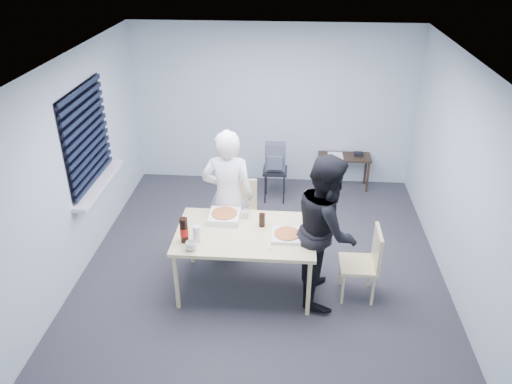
# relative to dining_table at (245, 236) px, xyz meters

# --- Properties ---
(room) EXTENTS (5.00, 5.00, 5.00)m
(room) POSITION_rel_dining_table_xyz_m (-2.02, 0.83, 0.73)
(room) COLOR #2F2F33
(room) RESTS_ON ground
(dining_table) EXTENTS (1.58, 1.00, 0.77)m
(dining_table) POSITION_rel_dining_table_xyz_m (0.00, 0.00, 0.00)
(dining_table) COLOR beige
(dining_table) RESTS_ON ground
(chair_far) EXTENTS (0.42, 0.42, 0.89)m
(chair_far) POSITION_rel_dining_table_xyz_m (-0.16, 1.00, -0.20)
(chair_far) COLOR beige
(chair_far) RESTS_ON ground
(chair_right) EXTENTS (0.42, 0.42, 0.89)m
(chair_right) POSITION_rel_dining_table_xyz_m (1.38, -0.06, -0.20)
(chair_right) COLOR beige
(chair_right) RESTS_ON ground
(person_white) EXTENTS (0.65, 0.42, 1.77)m
(person_white) POSITION_rel_dining_table_xyz_m (-0.27, 0.61, 0.17)
(person_white) COLOR white
(person_white) RESTS_ON ground
(person_black) EXTENTS (0.47, 0.86, 1.77)m
(person_black) POSITION_rel_dining_table_xyz_m (0.90, -0.05, 0.17)
(person_black) COLOR black
(person_black) RESTS_ON ground
(side_table) EXTENTS (0.84, 0.37, 0.56)m
(side_table) POSITION_rel_dining_table_xyz_m (1.36, 2.71, -0.23)
(side_table) COLOR #332418
(side_table) RESTS_ON ground
(stool) EXTENTS (0.37, 0.37, 0.51)m
(stool) POSITION_rel_dining_table_xyz_m (0.25, 2.21, -0.31)
(stool) COLOR black
(stool) RESTS_ON ground
(backpack) EXTENTS (0.31, 0.23, 0.44)m
(backpack) POSITION_rel_dining_table_xyz_m (0.25, 2.20, 0.02)
(backpack) COLOR #545963
(backpack) RESTS_ON stool
(pizza_box_a) EXTENTS (0.36, 0.36, 0.09)m
(pizza_box_a) POSITION_rel_dining_table_xyz_m (-0.27, 0.26, 0.10)
(pizza_box_a) COLOR white
(pizza_box_a) RESTS_ON dining_table
(pizza_box_b) EXTENTS (0.34, 0.34, 0.05)m
(pizza_box_b) POSITION_rel_dining_table_xyz_m (0.48, -0.06, 0.08)
(pizza_box_b) COLOR white
(pizza_box_b) RESTS_ON dining_table
(mug_a) EXTENTS (0.17, 0.17, 0.10)m
(mug_a) POSITION_rel_dining_table_xyz_m (-0.55, -0.39, 0.11)
(mug_a) COLOR white
(mug_a) RESTS_ON dining_table
(mug_b) EXTENTS (0.10, 0.10, 0.09)m
(mug_b) POSITION_rel_dining_table_xyz_m (-0.02, 0.32, 0.11)
(mug_b) COLOR white
(mug_b) RESTS_ON dining_table
(cola_glass) EXTENTS (0.08, 0.08, 0.16)m
(cola_glass) POSITION_rel_dining_table_xyz_m (0.18, 0.15, 0.14)
(cola_glass) COLOR black
(cola_glass) RESTS_ON dining_table
(soda_bottle) EXTENTS (0.09, 0.09, 0.30)m
(soda_bottle) POSITION_rel_dining_table_xyz_m (-0.65, -0.24, 0.20)
(soda_bottle) COLOR black
(soda_bottle) RESTS_ON dining_table
(plastic_cups) EXTENTS (0.08, 0.08, 0.19)m
(plastic_cups) POSITION_rel_dining_table_xyz_m (-0.51, -0.23, 0.15)
(plastic_cups) COLOR silver
(plastic_cups) RESTS_ON dining_table
(rubber_band) EXTENTS (0.06, 0.06, 0.00)m
(rubber_band) POSITION_rel_dining_table_xyz_m (0.29, -0.33, 0.06)
(rubber_band) COLOR red
(rubber_band) RESTS_ON dining_table
(papers) EXTENTS (0.30, 0.37, 0.01)m
(papers) POSITION_rel_dining_table_xyz_m (1.21, 2.69, -0.15)
(papers) COLOR white
(papers) RESTS_ON side_table
(black_box) EXTENTS (0.16, 0.14, 0.06)m
(black_box) POSITION_rel_dining_table_xyz_m (1.58, 2.73, -0.12)
(black_box) COLOR black
(black_box) RESTS_ON side_table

